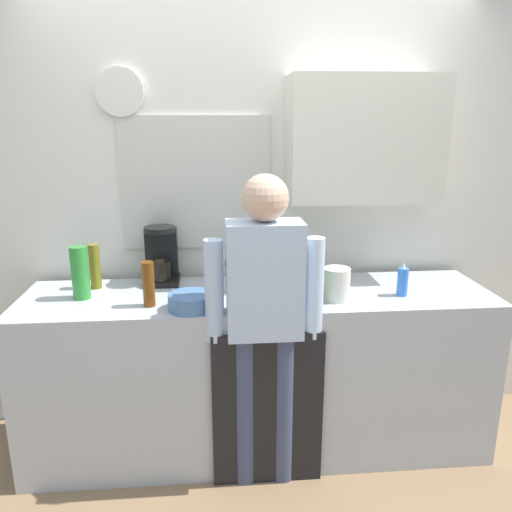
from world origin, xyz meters
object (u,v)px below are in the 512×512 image
at_px(bottle_olive_oil, 95,266).
at_px(person_at_sink, 265,310).
at_px(bottle_clear_soda, 80,273).
at_px(storage_canister, 336,284).
at_px(cup_yellow_cup, 329,276).
at_px(potted_plant, 239,267).
at_px(coffee_maker, 161,257).
at_px(bottle_green_wine, 311,276).
at_px(bottle_amber_beer, 149,284).
at_px(dish_soap, 403,281).
at_px(mixing_bowl, 190,302).

distance_m(bottle_olive_oil, person_at_sink, 1.01).
relative_size(bottle_clear_soda, bottle_olive_oil, 1.12).
distance_m(bottle_clear_soda, storage_canister, 1.33).
bearing_deg(bottle_clear_soda, cup_yellow_cup, 5.26).
distance_m(bottle_olive_oil, potted_plant, 0.79).
bearing_deg(storage_canister, coffee_maker, 157.67).
relative_size(bottle_green_wine, bottle_clear_soda, 1.07).
xyz_separation_m(bottle_clear_soda, person_at_sink, (0.93, -0.30, -0.12)).
relative_size(bottle_green_wine, potted_plant, 1.30).
bearing_deg(bottle_amber_beer, bottle_green_wine, -3.78).
relative_size(bottle_olive_oil, potted_plant, 1.09).
relative_size(dish_soap, person_at_sink, 0.11).
height_order(cup_yellow_cup, person_at_sink, person_at_sink).
bearing_deg(bottle_clear_soda, dish_soap, -3.53).
relative_size(cup_yellow_cup, storage_canister, 0.50).
distance_m(bottle_amber_beer, cup_yellow_cup, 1.02).
xyz_separation_m(cup_yellow_cup, dish_soap, (0.34, -0.23, 0.04)).
bearing_deg(dish_soap, person_at_sink, -165.16).
distance_m(mixing_bowl, person_at_sink, 0.37).
bearing_deg(potted_plant, bottle_olive_oil, 171.84).
xyz_separation_m(bottle_amber_beer, person_at_sink, (0.56, -0.16, -0.09)).
bearing_deg(bottle_amber_beer, storage_canister, 0.44).
height_order(coffee_maker, person_at_sink, person_at_sink).
relative_size(coffee_maker, person_at_sink, 0.21).
height_order(storage_canister, person_at_sink, person_at_sink).
height_order(coffee_maker, bottle_amber_beer, coffee_maker).
xyz_separation_m(bottle_olive_oil, dish_soap, (1.65, -0.27, -0.05)).
bearing_deg(dish_soap, cup_yellow_cup, 146.42).
height_order(bottle_green_wine, storage_canister, bottle_green_wine).
height_order(bottle_olive_oil, dish_soap, bottle_olive_oil).
bearing_deg(cup_yellow_cup, dish_soap, -33.58).
bearing_deg(potted_plant, person_at_sink, -73.55).
distance_m(bottle_olive_oil, storage_canister, 1.32).
height_order(bottle_green_wine, bottle_clear_soda, bottle_green_wine).
distance_m(bottle_clear_soda, person_at_sink, 0.99).
height_order(mixing_bowl, storage_canister, storage_canister).
relative_size(bottle_clear_soda, bottle_amber_beer, 1.22).
relative_size(bottle_green_wine, bottle_amber_beer, 1.30).
bearing_deg(storage_canister, person_at_sink, -156.91).
bearing_deg(person_at_sink, mixing_bowl, 164.96).
height_order(coffee_maker, bottle_clear_soda, coffee_maker).
relative_size(coffee_maker, cup_yellow_cup, 3.88).
xyz_separation_m(bottle_amber_beer, storage_canister, (0.96, 0.01, -0.03)).
bearing_deg(potted_plant, mixing_bowl, -133.88).
distance_m(coffee_maker, cup_yellow_cup, 0.96).
xyz_separation_m(bottle_green_wine, cup_yellow_cup, (0.17, 0.32, -0.11)).
bearing_deg(person_at_sink, bottle_amber_beer, 163.67).
relative_size(mixing_bowl, storage_canister, 1.29).
xyz_separation_m(bottle_amber_beer, mixing_bowl, (0.21, -0.07, -0.08)).
xyz_separation_m(bottle_green_wine, bottle_amber_beer, (-0.81, 0.05, -0.03)).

